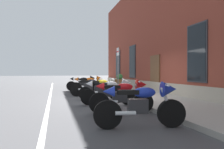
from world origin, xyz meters
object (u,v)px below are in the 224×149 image
(motorcycle_red_sport, at_px, (124,95))
(motorcycle_yellow_naked, at_px, (101,89))
(motorcycle_white_sport, at_px, (111,90))
(motorcycle_blue_sport, at_px, (143,103))
(motorcycle_black_sport, at_px, (84,83))
(parking_sign, at_px, (118,63))
(barrel_planter, at_px, (120,83))
(motorcycle_orange_sport, at_px, (89,84))
(motorcycle_black_naked, at_px, (90,87))

(motorcycle_red_sport, bearing_deg, motorcycle_yellow_naked, -179.55)
(motorcycle_yellow_naked, height_order, motorcycle_red_sport, motorcycle_red_sport)
(motorcycle_white_sport, bearing_deg, motorcycle_yellow_naked, -178.38)
(motorcycle_yellow_naked, height_order, motorcycle_blue_sport, motorcycle_blue_sport)
(motorcycle_black_sport, height_order, parking_sign, parking_sign)
(motorcycle_black_sport, xyz_separation_m, barrel_planter, (1.92, 1.99, 0.01))
(motorcycle_black_sport, distance_m, motorcycle_orange_sport, 1.66)
(motorcycle_orange_sport, xyz_separation_m, barrel_planter, (0.27, 1.86, -0.00))
(motorcycle_white_sport, distance_m, motorcycle_blue_sport, 3.30)
(motorcycle_black_naked, height_order, motorcycle_blue_sport, motorcycle_blue_sport)
(motorcycle_black_sport, distance_m, motorcycle_red_sport, 7.85)
(motorcycle_white_sport, bearing_deg, motorcycle_black_sport, -178.43)
(motorcycle_red_sport, height_order, parking_sign, parking_sign)
(motorcycle_black_naked, distance_m, parking_sign, 2.18)
(motorcycle_black_sport, distance_m, motorcycle_black_naked, 3.30)
(motorcycle_orange_sport, bearing_deg, motorcycle_black_naked, -8.59)
(motorcycle_orange_sport, xyz_separation_m, motorcycle_red_sport, (6.20, 0.03, -0.00))
(motorcycle_black_sport, height_order, motorcycle_orange_sport, motorcycle_orange_sport)
(motorcycle_black_sport, bearing_deg, motorcycle_white_sport, 1.57)
(motorcycle_black_naked, distance_m, motorcycle_blue_sport, 6.27)
(motorcycle_black_sport, xyz_separation_m, motorcycle_black_naked, (3.30, -0.12, -0.08))
(motorcycle_blue_sport, relative_size, parking_sign, 0.82)
(motorcycle_red_sport, bearing_deg, motorcycle_blue_sport, -4.45)
(motorcycle_black_sport, xyz_separation_m, motorcycle_orange_sport, (1.65, 0.13, 0.01))
(motorcycle_yellow_naked, relative_size, barrel_planter, 1.91)
(motorcycle_red_sport, xyz_separation_m, parking_sign, (-4.98, 1.42, 1.21))
(motorcycle_yellow_naked, height_order, barrel_planter, barrel_planter)
(parking_sign, bearing_deg, motorcycle_red_sport, -15.92)
(motorcycle_blue_sport, distance_m, parking_sign, 6.98)
(motorcycle_black_sport, xyz_separation_m, parking_sign, (2.87, 1.57, 1.22))
(motorcycle_red_sport, relative_size, motorcycle_blue_sport, 0.95)
(motorcycle_black_naked, relative_size, motorcycle_white_sport, 0.96)
(motorcycle_black_sport, distance_m, barrel_planter, 2.76)
(motorcycle_orange_sport, xyz_separation_m, parking_sign, (1.22, 1.45, 1.21))
(motorcycle_blue_sport, bearing_deg, barrel_planter, 165.57)
(motorcycle_black_naked, distance_m, motorcycle_red_sport, 4.56)
(motorcycle_red_sport, distance_m, parking_sign, 5.32)
(barrel_planter, bearing_deg, motorcycle_white_sport, -22.68)
(motorcycle_black_sport, xyz_separation_m, motorcycle_yellow_naked, (4.70, 0.13, -0.08))
(motorcycle_yellow_naked, distance_m, parking_sign, 2.67)
(parking_sign, bearing_deg, motorcycle_orange_sport, -130.02)
(motorcycle_black_naked, distance_m, motorcycle_yellow_naked, 1.43)
(motorcycle_red_sport, relative_size, parking_sign, 0.78)
(motorcycle_black_naked, bearing_deg, motorcycle_blue_sport, 1.30)
(barrel_planter, bearing_deg, motorcycle_black_naked, -56.86)
(motorcycle_yellow_naked, distance_m, motorcycle_blue_sport, 4.86)
(motorcycle_black_naked, bearing_deg, barrel_planter, 123.14)
(motorcycle_black_sport, bearing_deg, motorcycle_orange_sport, 4.35)
(motorcycle_orange_sport, bearing_deg, motorcycle_yellow_naked, 0.04)
(motorcycle_orange_sport, distance_m, motorcycle_black_naked, 1.67)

